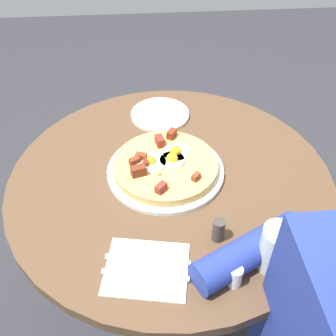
{
  "coord_description": "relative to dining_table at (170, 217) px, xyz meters",
  "views": [
    {
      "loc": [
        0.73,
        -0.07,
        1.41
      ],
      "look_at": [
        -0.01,
        -0.01,
        0.73
      ],
      "focal_mm": 41.6,
      "sensor_mm": 36.0,
      "label": 1
    }
  ],
  "objects": [
    {
      "name": "breakfast_pizza",
      "position": [
        -0.01,
        -0.01,
        0.19
      ],
      "size": [
        0.27,
        0.27,
        0.05
      ],
      "color": "tan",
      "rests_on": "pizza_plate"
    },
    {
      "name": "pepper_shaker",
      "position": [
        0.21,
        0.09,
        0.2
      ],
      "size": [
        0.03,
        0.03,
        0.06
      ],
      "primitive_type": "cylinder",
      "color": "#3F3833",
      "rests_on": "dining_table"
    },
    {
      "name": "pizza_plate",
      "position": [
        -0.01,
        -0.01,
        0.17
      ],
      "size": [
        0.3,
        0.3,
        0.01
      ],
      "primitive_type": "cylinder",
      "color": "silver",
      "rests_on": "dining_table"
    },
    {
      "name": "knife",
      "position": [
        0.26,
        -0.07,
        0.17
      ],
      "size": [
        0.04,
        0.18,
        0.0
      ],
      "primitive_type": "cube",
      "rotation": [
        0.0,
        0.0,
        1.39
      ],
      "color": "silver",
      "rests_on": "napkin"
    },
    {
      "name": "salt_shaker",
      "position": [
        0.33,
        0.1,
        0.19
      ],
      "size": [
        0.03,
        0.03,
        0.05
      ],
      "primitive_type": "cylinder",
      "color": "white",
      "rests_on": "dining_table"
    },
    {
      "name": "water_glass",
      "position": [
        0.29,
        0.19,
        0.22
      ],
      "size": [
        0.07,
        0.07,
        0.11
      ],
      "primitive_type": "cylinder",
      "color": "silver",
      "rests_on": "dining_table"
    },
    {
      "name": "fork",
      "position": [
        0.3,
        -0.08,
        0.17
      ],
      "size": [
        0.04,
        0.18,
        0.0
      ],
      "primitive_type": "cube",
      "rotation": [
        0.0,
        0.0,
        1.39
      ],
      "color": "silver",
      "rests_on": "napkin"
    },
    {
      "name": "napkin",
      "position": [
        0.28,
        -0.07,
        0.17
      ],
      "size": [
        0.17,
        0.19,
        0.0
      ],
      "primitive_type": "cube",
      "rotation": [
        0.0,
        0.0,
        1.39
      ],
      "color": "white",
      "rests_on": "dining_table"
    },
    {
      "name": "dining_table",
      "position": [
        0.0,
        0.0,
        0.0
      ],
      "size": [
        0.84,
        0.84,
        0.71
      ],
      "color": "brown",
      "rests_on": "ground_plane"
    },
    {
      "name": "bread_plate",
      "position": [
        -0.27,
        -0.01,
        0.17
      ],
      "size": [
        0.18,
        0.18,
        0.01
      ],
      "primitive_type": "cylinder",
      "color": "silver",
      "rests_on": "dining_table"
    },
    {
      "name": "ground_plane",
      "position": [
        0.0,
        0.0,
        -0.54
      ],
      "size": [
        6.0,
        6.0,
        0.0
      ],
      "primitive_type": "plane",
      "color": "#2D2D33"
    }
  ]
}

